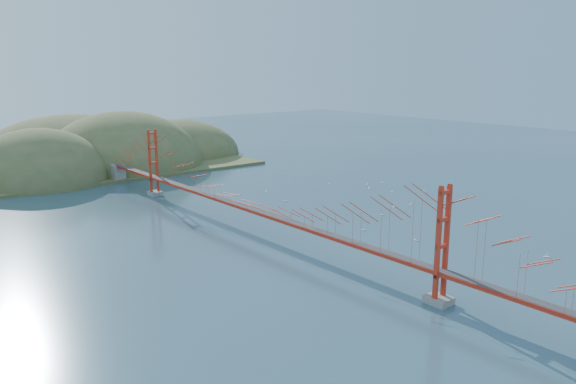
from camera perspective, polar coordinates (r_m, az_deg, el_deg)
ground at (r=76.99m, az=-3.38°, el=-4.21°), size 320.00×320.00×0.00m
bridge at (r=75.40m, az=-3.53°, el=0.92°), size 2.20×94.40×12.00m
far_headlands at (r=137.85m, az=-19.64°, el=2.61°), size 84.00×58.00×25.00m
sailboat_4 at (r=92.49m, az=10.67°, el=-1.43°), size 0.57×0.57×0.65m
sailboat_17 at (r=123.98m, az=-1.06°, el=2.36°), size 0.54×0.52×0.61m
sailboat_11 at (r=110.86m, az=9.54°, el=0.95°), size 0.61×0.61×0.63m
sailboat_8 at (r=108.99m, az=8.06°, el=0.80°), size 0.57×0.56×0.64m
sailboat_6 at (r=78.85m, az=7.62°, el=-3.78°), size 0.61×0.61×0.64m
sailboat_0 at (r=75.51m, az=12.82°, el=-4.74°), size 0.46×0.53×0.60m
sailboat_2 at (r=94.48m, az=12.34°, el=-1.20°), size 0.56×0.47×0.65m
sailboat_16 at (r=94.99m, az=-0.29°, el=-0.83°), size 0.64×0.64×0.69m
sailboat_7 at (r=117.40m, az=-0.31°, el=1.78°), size 0.60×0.54×0.68m
sailboat_9 at (r=103.54m, az=10.52°, el=0.08°), size 0.47×0.51×0.57m
sailboat_12 at (r=122.37m, az=-5.05°, el=2.18°), size 0.59×0.58×0.66m
sailboat_10 at (r=74.16m, az=24.78°, el=-5.93°), size 0.69×0.69×0.74m
sailboat_1 at (r=87.25m, az=9.51°, el=-2.23°), size 0.56×0.61×0.69m
sailboat_14 at (r=105.61m, az=8.23°, el=0.42°), size 0.62×0.62×0.65m
sailboat_5 at (r=104.46m, az=13.62°, el=0.06°), size 0.54×0.63×0.72m
sailboat_3 at (r=101.96m, az=-2.24°, el=0.10°), size 0.61×0.61×0.64m
sailboat_15 at (r=108.58m, az=4.21°, el=0.85°), size 0.41×0.49×0.57m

